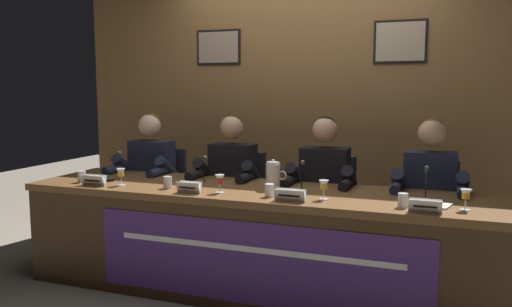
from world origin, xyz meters
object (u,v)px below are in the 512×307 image
microphone_center_left (200,177)px  chair_far_left (160,201)px  panelist_center_right (322,185)px  panelist_far_right (429,192)px  chair_center_left (239,208)px  document_stack_far_right (432,205)px  panelist_far_left (147,174)px  water_cup_far_left (82,177)px  water_cup_center_left (168,183)px  juice_glass_far_right (466,196)px  microphone_far_left (113,171)px  microphone_far_right (425,190)px  conference_table (251,225)px  nameplate_far_left (94,180)px  nameplate_far_right (425,206)px  microphone_center_right (299,183)px  chair_far_right (428,224)px  water_cup_center_right (269,191)px  juice_glass_far_left (121,174)px  panelist_center_left (229,179)px  chair_center_right (327,215)px  water_pitcher_central (273,175)px  nameplate_center_right (290,195)px  juice_glass_center_left (220,180)px  juice_glass_center_right (324,186)px  nameplate_center_left (189,187)px  water_cup_far_right (403,201)px

microphone_center_left → chair_far_left: bearing=137.5°
panelist_center_right → panelist_far_right: same height
chair_center_left → document_stack_far_right: 1.75m
panelist_far_left → water_cup_far_left: (-0.17, -0.62, 0.06)m
water_cup_center_left → juice_glass_far_right: juice_glass_far_right is taller
microphone_far_left → microphone_far_right: bearing=0.6°
conference_table → nameplate_far_left: bearing=-170.9°
chair_center_left → nameplate_far_right: size_ratio=4.98×
conference_table → microphone_center_right: microphone_center_right is taller
microphone_far_left → chair_far_right: (2.29, 0.67, -0.37)m
water_cup_center_right → chair_far_right: bearing=40.5°
microphone_far_right → juice_glass_far_left: bearing=-175.1°
panelist_center_left → chair_center_right: (0.76, 0.20, -0.28)m
water_cup_center_left → panelist_far_right: panelist_far_right is taller
document_stack_far_right → chair_far_right: bearing=92.3°
water_cup_center_right → water_pitcher_central: size_ratio=0.40×
nameplate_center_right → chair_center_left: bearing=128.3°
nameplate_center_right → juice_glass_far_right: bearing=7.4°
juice_glass_center_left → juice_glass_center_right: bearing=3.2°
microphone_center_left → water_cup_far_left: bearing=-171.7°
nameplate_center_left → water_cup_far_right: water_cup_far_right is taller
water_cup_center_right → juice_glass_far_right: juice_glass_far_right is taller
chair_center_left → microphone_far_right: size_ratio=4.19×
water_cup_far_left → water_cup_center_left: (0.73, 0.01, 0.00)m
juice_glass_far_left → nameplate_center_right: juice_glass_far_left is taller
nameplate_far_left → panelist_far_right: 2.40m
nameplate_center_left → nameplate_far_right: size_ratio=0.93×
chair_far_right → nameplate_far_right: 1.00m
water_cup_center_left → juice_glass_far_right: 1.95m
juice_glass_center_left → microphone_center_left: size_ratio=0.57×
water_cup_center_right → panelist_far_left: bearing=154.6°
water_cup_far_left → microphone_far_left: microphone_far_left is taller
microphone_far_right → nameplate_center_left: bearing=-170.2°
microphone_far_left → water_pitcher_central: bearing=4.7°
nameplate_far_left → microphone_far_left: 0.24m
water_cup_center_left → microphone_center_left: bearing=32.1°
panelist_far_left → microphone_far_right: 2.32m
water_pitcher_central → microphone_center_right: bearing=-26.7°
microphone_center_left → water_cup_center_right: 0.59m
microphone_center_right → chair_center_left: bearing=136.7°
chair_far_left → panelist_center_right: 1.57m
chair_far_right → water_cup_far_right: (-0.13, -0.84, 0.34)m
juice_glass_center_right → microphone_far_right: microphone_far_right is taller
water_cup_center_right → water_pitcher_central: 0.28m
chair_far_left → panelist_center_left: bearing=-14.7°
chair_center_left → panelist_center_right: size_ratio=0.73×
chair_far_left → juice_glass_center_left: size_ratio=7.31×
panelist_far_left → juice_glass_center_left: 1.15m
water_cup_far_left → juice_glass_far_right: juice_glass_far_right is taller
conference_table → microphone_far_right: microphone_far_right is taller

